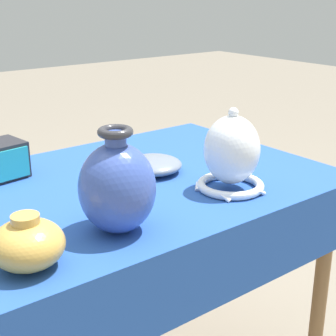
% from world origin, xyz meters
% --- Properties ---
extents(display_table, '(1.18, 0.75, 0.76)m').
position_xyz_m(display_table, '(0.00, -0.01, 0.69)').
color(display_table, olive).
rests_on(display_table, ground_plane).
extents(vase_tall_bulbous, '(0.16, 0.16, 0.23)m').
position_xyz_m(vase_tall_bulbous, '(-0.13, -0.24, 0.86)').
color(vase_tall_bulbous, '#3851A8').
rests_on(vase_tall_bulbous, display_table).
extents(vase_dome_bell, '(0.18, 0.19, 0.22)m').
position_xyz_m(vase_dome_bell, '(0.23, -0.21, 0.85)').
color(vase_dome_bell, white).
rests_on(vase_dome_bell, display_table).
extents(bowl_shallow_slate, '(0.16, 0.16, 0.04)m').
position_xyz_m(bowl_shallow_slate, '(0.15, 0.01, 0.79)').
color(bowl_shallow_slate, slate).
rests_on(bowl_shallow_slate, display_table).
extents(jar_round_ochre, '(0.14, 0.14, 0.10)m').
position_xyz_m(jar_round_ochre, '(-0.34, -0.27, 0.81)').
color(jar_round_ochre, gold).
rests_on(jar_round_ochre, display_table).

